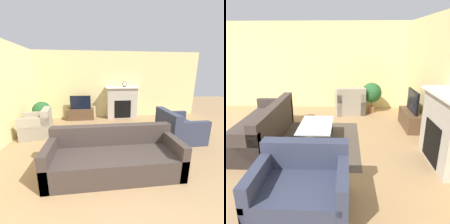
{
  "view_description": "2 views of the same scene",
  "coord_description": "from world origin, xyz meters",
  "views": [
    {
      "loc": [
        -0.34,
        -1.28,
        1.82
      ],
      "look_at": [
        0.19,
        3.12,
        0.68
      ],
      "focal_mm": 24.0,
      "sensor_mm": 36.0,
      "label": 1
    },
    {
      "loc": [
        4.39,
        3.08,
        2.12
      ],
      "look_at": [
        0.11,
        2.91,
        0.72
      ],
      "focal_mm": 35.0,
      "sensor_mm": 36.0,
      "label": 2
    }
  ],
  "objects": [
    {
      "name": "wall_back",
      "position": [
        0.0,
        5.04,
        1.35
      ],
      "size": [
        8.32,
        0.06,
        2.7
      ],
      "color": "beige",
      "rests_on": "ground_plane"
    },
    {
      "name": "area_rug",
      "position": [
        0.04,
        2.42,
        0.0
      ],
      "size": [
        2.34,
        1.9,
        0.0
      ],
      "color": "#4C4238",
      "rests_on": "ground_plane"
    },
    {
      "name": "fireplace",
      "position": [
        0.81,
        4.81,
        0.68
      ],
      "size": [
        1.35,
        0.47,
        1.3
      ],
      "color": "#B2A899",
      "rests_on": "ground_plane"
    },
    {
      "name": "tv_stand",
      "position": [
        -0.89,
        4.73,
        0.22
      ],
      "size": [
        1.03,
        0.4,
        0.43
      ],
      "color": "brown",
      "rests_on": "ground_plane"
    },
    {
      "name": "tv",
      "position": [
        -0.89,
        4.73,
        0.7
      ],
      "size": [
        0.8,
        0.06,
        0.54
      ],
      "color": "black",
      "rests_on": "tv_stand"
    },
    {
      "name": "couch_sectional",
      "position": [
        -0.01,
        1.23,
        0.29
      ],
      "size": [
        2.4,
        0.92,
        0.82
      ],
      "color": "#3D332D",
      "rests_on": "ground_plane"
    },
    {
      "name": "couch_loveseat",
      "position": [
        2.02,
        2.52,
        0.29
      ],
      "size": [
        0.96,
        1.2,
        0.82
      ],
      "rotation": [
        0.0,
        0.0,
        1.57
      ],
      "color": "#33384C",
      "rests_on": "ground_plane"
    },
    {
      "name": "armchair_by_window",
      "position": [
        -2.03,
        3.18,
        0.3
      ],
      "size": [
        0.92,
        0.94,
        0.82
      ],
      "rotation": [
        0.0,
        0.0,
        -1.43
      ],
      "color": "#9E937F",
      "rests_on": "ground_plane"
    },
    {
      "name": "coffee_table",
      "position": [
        0.04,
        2.44,
        0.38
      ],
      "size": [
        1.14,
        0.7,
        0.41
      ],
      "color": "#333338",
      "rests_on": "ground_plane"
    },
    {
      "name": "potted_plant",
      "position": [
        -2.11,
        3.85,
        0.6
      ],
      "size": [
        0.59,
        0.59,
        0.92
      ],
      "color": "#AD704C",
      "rests_on": "ground_plane"
    },
    {
      "name": "mantel_clock",
      "position": [
        0.91,
        4.81,
        1.41
      ],
      "size": [
        0.18,
        0.07,
        0.21
      ],
      "color": "#28231E",
      "rests_on": "fireplace"
    }
  ]
}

